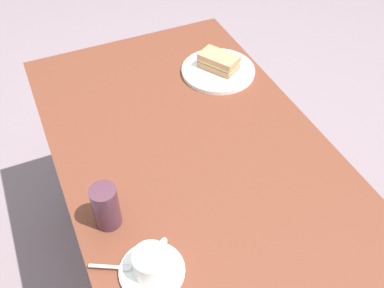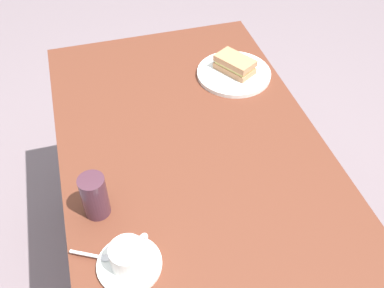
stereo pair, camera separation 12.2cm
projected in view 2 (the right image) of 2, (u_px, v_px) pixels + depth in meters
The scene contains 8 objects.
ground_plane at pixel (191, 269), 1.79m from camera, with size 6.00×6.00×0.00m, color slate.
dining_table at pixel (191, 173), 1.37m from camera, with size 1.18×0.74×0.73m.
sandwich_plate at pixel (234, 74), 1.49m from camera, with size 0.25×0.25×0.01m, color white.
sandwich_front at pixel (235, 64), 1.47m from camera, with size 0.15×0.13×0.05m.
coffee_saucer at pixel (129, 264), 1.00m from camera, with size 0.15×0.15×0.01m, color white.
coffee_cup at pixel (128, 255), 0.97m from camera, with size 0.09×0.10×0.06m.
spoon at pixel (97, 256), 1.00m from camera, with size 0.06×0.09×0.01m.
drinking_glass at pixel (95, 196), 1.06m from camera, with size 0.06×0.06×0.12m, color #482733.
Camera 2 is at (0.86, -0.24, 1.63)m, focal length 41.74 mm.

